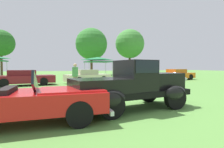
# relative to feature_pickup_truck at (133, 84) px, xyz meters

# --- Properties ---
(ground_plane) EXTENTS (120.00, 120.00, 0.00)m
(ground_plane) POSITION_rel_feature_pickup_truck_xyz_m (0.32, 0.19, -0.86)
(ground_plane) COLOR #568C3D
(feature_pickup_truck) EXTENTS (4.40, 2.30, 1.70)m
(feature_pickup_truck) POSITION_rel_feature_pickup_truck_xyz_m (0.00, 0.00, 0.00)
(feature_pickup_truck) COLOR black
(feature_pickup_truck) RESTS_ON ground_plane
(neighbor_convertible) EXTENTS (4.24, 1.78, 1.40)m
(neighbor_convertible) POSITION_rel_feature_pickup_truck_xyz_m (-3.22, -0.53, -0.29)
(neighbor_convertible) COLOR red
(neighbor_convertible) RESTS_ON ground_plane
(show_car_burgundy) EXTENTS (4.71, 2.37, 1.22)m
(show_car_burgundy) POSITION_rel_feature_pickup_truck_xyz_m (-4.76, 9.86, -0.26)
(show_car_burgundy) COLOR maroon
(show_car_burgundy) RESTS_ON ground_plane
(show_car_cream) EXTENTS (4.28, 2.70, 1.22)m
(show_car_cream) POSITION_rel_feature_pickup_truck_xyz_m (0.36, 10.11, -0.26)
(show_car_cream) COLOR beige
(show_car_cream) RESTS_ON ground_plane
(show_car_orange) EXTENTS (4.33, 2.32, 1.22)m
(show_car_orange) POSITION_rel_feature_pickup_truck_xyz_m (10.97, 11.07, -0.26)
(show_car_orange) COLOR orange
(show_car_orange) RESTS_ON ground_plane
(spectator_near_truck) EXTENTS (0.40, 0.47, 1.69)m
(spectator_near_truck) POSITION_rel_feature_pickup_truck_xyz_m (-1.26, 5.80, 0.05)
(spectator_near_truck) COLOR #7F7056
(spectator_near_truck) RESTS_ON ground_plane
(canopy_tent_center_field) EXTENTS (3.15, 3.15, 2.71)m
(canopy_tent_center_field) POSITION_rel_feature_pickup_truck_xyz_m (2.79, 15.73, 1.56)
(canopy_tent_center_field) COLOR #B7B7BC
(canopy_tent_center_field) RESTS_ON ground_plane
(treeline_mid_left) EXTENTS (4.54, 4.54, 7.88)m
(treeline_mid_left) POSITION_rel_feature_pickup_truck_xyz_m (-10.93, 29.55, 4.72)
(treeline_mid_left) COLOR brown
(treeline_mid_left) RESTS_ON ground_plane
(treeline_center) EXTENTS (5.89, 5.89, 8.68)m
(treeline_center) POSITION_rel_feature_pickup_truck_xyz_m (4.40, 26.87, 4.85)
(treeline_center) COLOR brown
(treeline_center) RESTS_ON ground_plane
(treeline_mid_right) EXTENTS (5.99, 5.99, 9.26)m
(treeline_mid_right) POSITION_rel_feature_pickup_truck_xyz_m (12.78, 28.05, 5.39)
(treeline_mid_right) COLOR #47331E
(treeline_mid_right) RESTS_ON ground_plane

